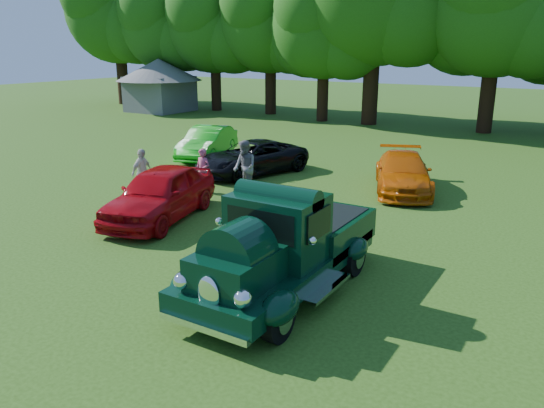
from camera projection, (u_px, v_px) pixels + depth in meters
The scene contains 11 objects.
ground at pixel (240, 259), 12.45m from camera, with size 120.00×120.00×0.00m, color #244610.
hero_pickup at pixel (284, 248), 10.66m from camera, with size 2.48×5.32×2.08m.
red_convertible at pixel (160, 193), 15.14m from camera, with size 1.79×4.45×1.52m, color #A7070E.
back_car_lime at pixel (207, 143), 23.49m from camera, with size 1.46×4.19×1.38m, color #18B618.
back_car_black at pixel (252, 158), 20.59m from camera, with size 2.12×4.60×1.28m, color black.
back_car_orange at pixel (403, 173), 18.16m from camera, with size 1.78×4.38×1.27m, color #C05106.
spectator_pink at pixel (203, 171), 17.86m from camera, with size 0.55×0.36×1.51m, color #B84B6A.
spectator_grey at pixel (245, 167), 17.74m from camera, with size 0.88×0.68×1.80m, color slate.
spectator_white at pixel (142, 172), 17.53m from camera, with size 0.92×0.38×1.58m, color beige.
gazebo at pixel (159, 79), 39.94m from camera, with size 6.40×6.40×3.90m.
tree_line at pixel (478, 7), 29.72m from camera, with size 65.32×10.23×12.48m.
Camera 1 is at (6.69, -9.45, 4.81)m, focal length 35.00 mm.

